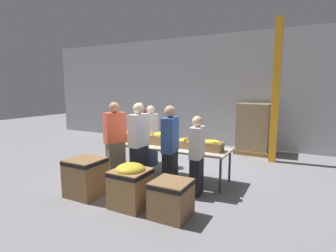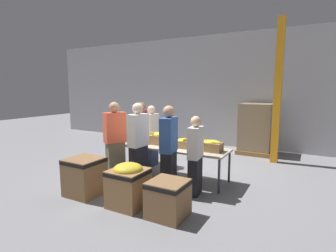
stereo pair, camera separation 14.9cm
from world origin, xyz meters
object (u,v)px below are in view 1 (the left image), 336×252
Objects in this scene: volunteer_2 at (141,133)px; donation_bin_1 at (131,184)px; banana_box_3 at (211,145)px; volunteer_1 at (197,156)px; donation_bin_0 at (86,176)px; volunteer_5 at (139,144)px; donation_bin_2 at (171,197)px; volunteer_4 at (170,150)px; banana_box_0 at (131,136)px; banana_box_2 at (184,143)px; sorting_table at (170,148)px; support_pillar at (276,92)px; volunteer_3 at (115,141)px; pallet_stack_0 at (254,129)px; volunteer_0 at (151,136)px; banana_box_1 at (160,138)px.

donation_bin_1 is (1.38, -2.43, -0.43)m from volunteer_2.
volunteer_1 reaches higher than banana_box_3.
volunteer_2 is 2.33× the size of donation_bin_0.
volunteer_5 reaches higher than banana_box_3.
volunteer_4 is at bearing 118.15° from donation_bin_2.
volunteer_1 is 2.61m from volunteer_2.
donation_bin_1 is at bearing -55.08° from banana_box_0.
banana_box_3 is 2.66m from donation_bin_0.
volunteer_2 is at bearing 105.11° from banana_box_0.
banana_box_2 is 0.64× the size of donation_bin_2.
sorting_table reaches higher than donation_bin_2.
support_pillar is (1.91, 4.29, 1.58)m from donation_bin_1.
volunteer_1 is (-0.09, -0.63, -0.11)m from banana_box_3.
volunteer_3 is 2.26× the size of donation_bin_1.
pallet_stack_0 is (1.23, 5.11, 0.38)m from donation_bin_1.
pallet_stack_0 is at bearing -10.61° from volunteer_1.
volunteer_4 is 0.80m from volunteer_5.
volunteer_3 is (-1.10, -0.61, 0.18)m from sorting_table.
volunteer_4 is at bearing -87.74° from banana_box_2.
banana_box_3 is 0.28× the size of volunteer_2.
volunteer_5 reaches higher than volunteer_0.
volunteer_0 is 2.98m from donation_bin_2.
banana_box_2 is 2.21m from donation_bin_0.
banana_box_1 is 0.55× the size of donation_bin_1.
volunteer_0 is at bearing 113.00° from donation_bin_1.
volunteer_1 is at bearing -85.24° from volunteer_5.
banana_box_0 is 4.18m from support_pillar.
banana_box_3 is 3.44m from pallet_stack_0.
sorting_table is at bearing -34.47° from volunteer_3.
banana_box_3 is (1.01, 0.00, 0.17)m from sorting_table.
volunteer_2 is 2.83m from donation_bin_1.
volunteer_1 is at bearing 56.07° from volunteer_0.
volunteer_3 is (-1.48, -0.61, 0.02)m from banana_box_2.
banana_box_2 is 1.42m from volunteer_0.
volunteer_5 is 1.27m from donation_bin_0.
volunteer_2 is (-0.20, 0.74, -0.04)m from banana_box_0.
banana_box_0 reaches higher than banana_box_3.
sorting_table is 3.77× the size of donation_bin_0.
volunteer_2 is at bearing 53.15° from volunteer_1.
sorting_table is 4.57× the size of donation_bin_2.
banana_box_2 is 0.53× the size of donation_bin_0.
banana_box_3 is 1.78m from donation_bin_2.
banana_box_1 is at bearing 177.27° from banana_box_3.
donation_bin_0 is 0.46× the size of pallet_stack_0.
sorting_table is 6.39× the size of banana_box_1.
banana_box_3 is 0.27× the size of volunteer_4.
donation_bin_1 is at bearing 23.90° from volunteer_0.
volunteer_1 reaches higher than banana_box_1.
support_pillar is at bearing 75.57° from donation_bin_2.
banana_box_2 is 0.64m from banana_box_3.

